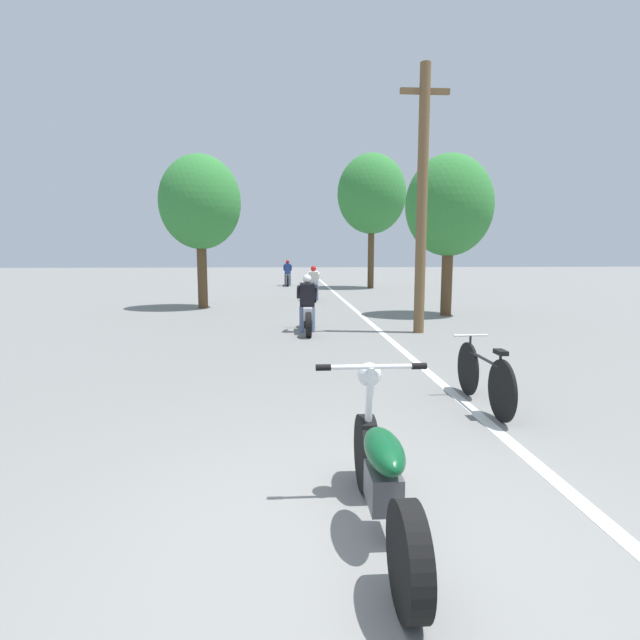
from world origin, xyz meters
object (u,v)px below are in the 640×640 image
roadside_tree_left (200,203)px  bicycle_parked (484,377)px  motorcycle_foreground (382,475)px  motorcycle_rider_mid (314,287)px  roadside_tree_right_near (449,206)px  roadside_tree_right_far (372,194)px  motorcycle_rider_lead (307,311)px  utility_pole (422,198)px  motorcycle_rider_far (288,276)px

roadside_tree_left → bicycle_parked: (5.18, -11.16, -3.08)m
motorcycle_foreground → motorcycle_rider_mid: (0.39, 16.26, 0.10)m
roadside_tree_left → motorcycle_foreground: 14.55m
roadside_tree_right_near → roadside_tree_right_far: size_ratio=0.68×
motorcycle_foreground → bicycle_parked: motorcycle_foreground is taller
roadside_tree_right_far → motorcycle_rider_lead: bearing=-105.2°
roadside_tree_left → motorcycle_rider_lead: size_ratio=2.44×
utility_pole → roadside_tree_left: size_ratio=1.19×
roadside_tree_right_near → motorcycle_foreground: size_ratio=2.36×
roadside_tree_left → bicycle_parked: bearing=-65.1°
motorcycle_rider_mid → motorcycle_rider_far: (-1.00, 8.84, 0.03)m
roadside_tree_right_near → roadside_tree_right_far: roadside_tree_right_far is taller
roadside_tree_right_near → roadside_tree_right_far: 11.61m
motorcycle_foreground → bicycle_parked: (1.74, 2.64, -0.04)m
utility_pole → motorcycle_rider_far: bearing=100.2°
roadside_tree_right_near → roadside_tree_left: (-7.52, 2.43, 0.28)m
roadside_tree_left → motorcycle_rider_far: bearing=75.9°
roadside_tree_left → motorcycle_rider_far: (2.84, 11.30, -2.92)m
motorcycle_rider_mid → roadside_tree_right_near: bearing=-53.0°
roadside_tree_right_near → bicycle_parked: (-2.34, -8.73, -2.80)m
motorcycle_rider_mid → roadside_tree_right_far: bearing=63.2°
roadside_tree_right_far → motorcycle_rider_mid: bearing=-116.8°
roadside_tree_right_near → motorcycle_rider_far: 14.74m
motorcycle_foreground → motorcycle_rider_far: motorcycle_rider_far is taller
bicycle_parked → motorcycle_foreground: bearing=-123.3°
utility_pole → motorcycle_foreground: size_ratio=3.02×
utility_pole → roadside_tree_right_far: size_ratio=0.87×
roadside_tree_right_far → motorcycle_rider_lead: 15.47m
roadside_tree_right_far → bicycle_parked: (-1.99, -20.22, -4.43)m
motorcycle_foreground → motorcycle_rider_lead: (-0.16, 8.52, 0.10)m
roadside_tree_right_near → motorcycle_rider_far: (-4.68, 13.73, -2.64)m
roadside_tree_right_near → roadside_tree_left: size_ratio=0.93×
roadside_tree_left → bicycle_parked: size_ratio=2.88×
roadside_tree_left → roadside_tree_right_near: bearing=-17.9°
bicycle_parked → motorcycle_rider_mid: bearing=95.6°
utility_pole → motorcycle_rider_far: 17.30m
utility_pole → roadside_tree_right_far: roadside_tree_right_far is taller
utility_pole → bicycle_parked: 6.28m
motorcycle_rider_lead → motorcycle_rider_far: 16.60m
utility_pole → roadside_tree_right_near: size_ratio=1.28×
motorcycle_rider_far → utility_pole: bearing=-79.8°
motorcycle_rider_mid → bicycle_parked: size_ratio=1.18×
utility_pole → motorcycle_foreground: (-2.44, -8.27, -2.66)m
bicycle_parked → roadside_tree_left: bearing=114.9°
roadside_tree_right_near → bicycle_parked: 9.46m
utility_pole → roadside_tree_right_far: (1.29, 14.59, 1.74)m
roadside_tree_left → motorcycle_rider_far: size_ratio=2.38×
motorcycle_rider_mid → bicycle_parked: (1.34, -13.62, -0.13)m
bicycle_parked → roadside_tree_right_near: bearing=75.0°
roadside_tree_right_near → motorcycle_rider_mid: roadside_tree_right_near is taller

